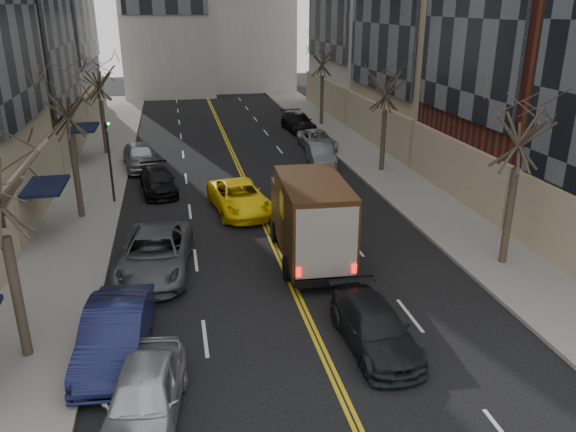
# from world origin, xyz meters

# --- Properties ---
(sidewalk_left) EXTENTS (4.00, 66.00, 0.15)m
(sidewalk_left) POSITION_xyz_m (-9.00, 27.00, 0.07)
(sidewalk_left) COLOR slate
(sidewalk_left) RESTS_ON ground
(sidewalk_right) EXTENTS (4.00, 66.00, 0.15)m
(sidewalk_right) POSITION_xyz_m (9.00, 27.00, 0.07)
(sidewalk_right) COLOR slate
(sidewalk_right) RESTS_ON ground
(tree_lf_mid) EXTENTS (3.20, 3.20, 8.91)m
(tree_lf_mid) POSITION_xyz_m (-8.80, 20.00, 6.60)
(tree_lf_mid) COLOR #382D23
(tree_lf_mid) RESTS_ON sidewalk_left
(tree_lf_far) EXTENTS (3.20, 3.20, 8.12)m
(tree_lf_far) POSITION_xyz_m (-8.80, 33.00, 6.02)
(tree_lf_far) COLOR #382D23
(tree_lf_far) RESTS_ON sidewalk_left
(tree_rt_near) EXTENTS (3.20, 3.20, 8.71)m
(tree_rt_near) POSITION_xyz_m (8.80, 11.00, 6.45)
(tree_rt_near) COLOR #382D23
(tree_rt_near) RESTS_ON sidewalk_right
(tree_rt_mid) EXTENTS (3.20, 3.20, 8.32)m
(tree_rt_mid) POSITION_xyz_m (8.80, 25.00, 6.17)
(tree_rt_mid) COLOR #382D23
(tree_rt_mid) RESTS_ON sidewalk_right
(tree_rt_far) EXTENTS (3.20, 3.20, 9.11)m
(tree_rt_far) POSITION_xyz_m (8.80, 40.00, 6.74)
(tree_rt_far) COLOR #382D23
(tree_rt_far) RESTS_ON sidewalk_right
(traffic_signal) EXTENTS (0.29, 0.26, 4.70)m
(traffic_signal) POSITION_xyz_m (-7.39, 22.00, 2.82)
(traffic_signal) COLOR black
(traffic_signal) RESTS_ON sidewalk_left
(ups_truck) EXTENTS (2.95, 6.68, 3.59)m
(ups_truck) POSITION_xyz_m (1.20, 13.12, 1.81)
(ups_truck) COLOR black
(ups_truck) RESTS_ON ground
(observer_sedan) EXTENTS (2.01, 4.66, 1.34)m
(observer_sedan) POSITION_xyz_m (1.65, 6.50, 0.67)
(observer_sedan) COLOR black
(observer_sedan) RESTS_ON ground
(taxi) EXTENTS (3.19, 5.69, 1.50)m
(taxi) POSITION_xyz_m (-0.98, 19.52, 0.75)
(taxi) COLOR yellow
(taxi) RESTS_ON ground
(pedestrian) EXTENTS (0.47, 0.68, 1.80)m
(pedestrian) POSITION_xyz_m (2.43, 13.69, 0.90)
(pedestrian) COLOR black
(pedestrian) RESTS_ON ground
(parked_lf_a) EXTENTS (2.41, 4.74, 1.55)m
(parked_lf_a) POSITION_xyz_m (-5.21, 4.45, 0.77)
(parked_lf_a) COLOR #B8BAC0
(parked_lf_a) RESTS_ON ground
(parked_lf_b) EXTENTS (2.21, 5.16, 1.66)m
(parked_lf_b) POSITION_xyz_m (-6.15, 7.49, 0.83)
(parked_lf_b) COLOR #13173C
(parked_lf_b) RESTS_ON ground
(parked_lf_c) EXTENTS (3.27, 6.06, 1.62)m
(parked_lf_c) POSITION_xyz_m (-5.10, 13.16, 0.81)
(parked_lf_c) COLOR #4D5055
(parked_lf_c) RESTS_ON ground
(parked_lf_d) EXTENTS (2.39, 4.74, 1.32)m
(parked_lf_d) POSITION_xyz_m (-5.10, 23.61, 0.66)
(parked_lf_d) COLOR black
(parked_lf_d) RESTS_ON ground
(parked_lf_e) EXTENTS (2.60, 5.07, 1.65)m
(parked_lf_e) POSITION_xyz_m (-6.30, 28.94, 0.83)
(parked_lf_e) COLOR #96989D
(parked_lf_e) RESTS_ON ground
(parked_rt_a) EXTENTS (1.88, 4.40, 1.41)m
(parked_rt_a) POSITION_xyz_m (5.39, 27.30, 0.71)
(parked_rt_a) COLOR #55595E
(parked_rt_a) RESTS_ON ground
(parked_rt_b) EXTENTS (2.26, 4.84, 1.34)m
(parked_rt_b) POSITION_xyz_m (6.30, 31.76, 0.67)
(parked_rt_b) COLOR #B6B8BF
(parked_rt_b) RESTS_ON ground
(parked_rt_c) EXTENTS (2.43, 5.22, 1.48)m
(parked_rt_c) POSITION_xyz_m (6.30, 38.22, 0.74)
(parked_rt_c) COLOR black
(parked_rt_c) RESTS_ON ground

